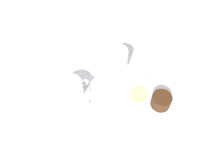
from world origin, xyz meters
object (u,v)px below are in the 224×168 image
(dinner_plate, at_px, (148,105))
(coffee_cup, at_px, (70,89))
(wine_glass, at_px, (117,58))
(fork, at_px, (100,119))
(dessert_cake, at_px, (161,101))

(dinner_plate, height_order, coffee_cup, coffee_cup)
(wine_glass, distance_m, fork, 0.24)
(dinner_plate, relative_size, dessert_cake, 3.93)
(dinner_plate, height_order, wine_glass, wine_glass)
(fork, relative_size, dessert_cake, 2.81)
(dinner_plate, xyz_separation_m, wine_glass, (-0.02, 0.20, 0.07))
(wine_glass, bearing_deg, fork, -134.90)
(dinner_plate, bearing_deg, coffee_cup, 142.11)
(dessert_cake, bearing_deg, fork, 165.02)
(dinner_plate, bearing_deg, wine_glass, 94.68)
(fork, distance_m, dessert_cake, 0.22)
(coffee_cup, bearing_deg, fork, -71.51)
(fork, bearing_deg, coffee_cup, 108.49)
(dinner_plate, bearing_deg, fork, 168.44)
(dinner_plate, distance_m, wine_glass, 0.21)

